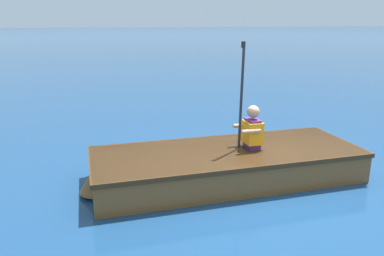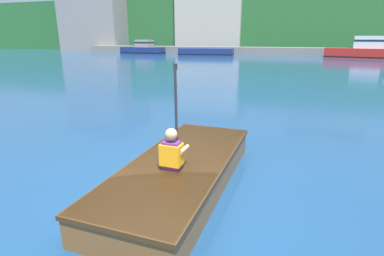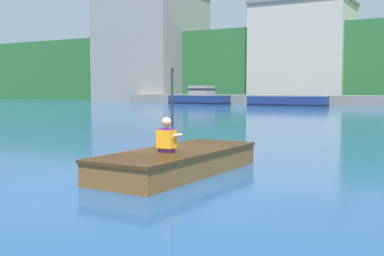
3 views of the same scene
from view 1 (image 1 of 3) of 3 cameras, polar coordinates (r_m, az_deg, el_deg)
ground_plane at (r=5.26m, az=11.63°, el=-7.88°), size 300.00×300.00×0.00m
rowboat_foreground at (r=5.12m, az=4.76°, el=-5.32°), size 1.45×3.79×0.42m
person_paddler at (r=5.13m, az=9.08°, el=-0.03°), size 0.36×0.33×1.43m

